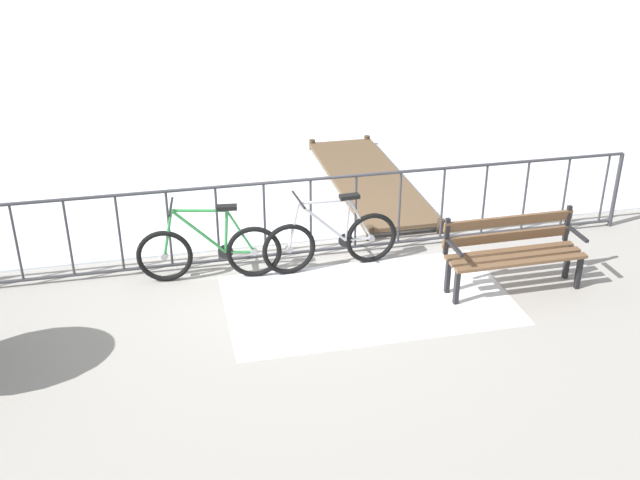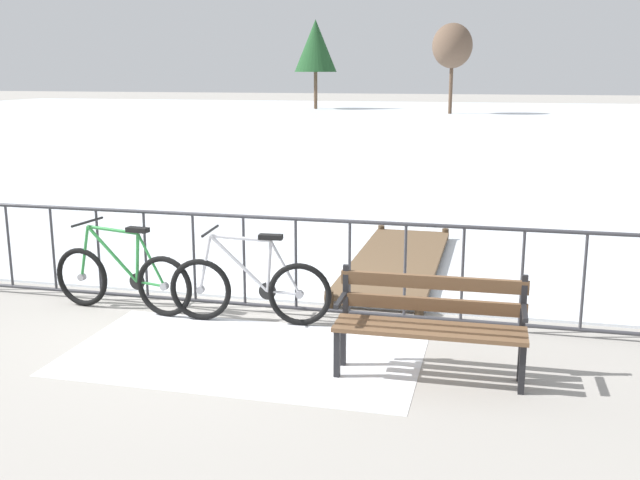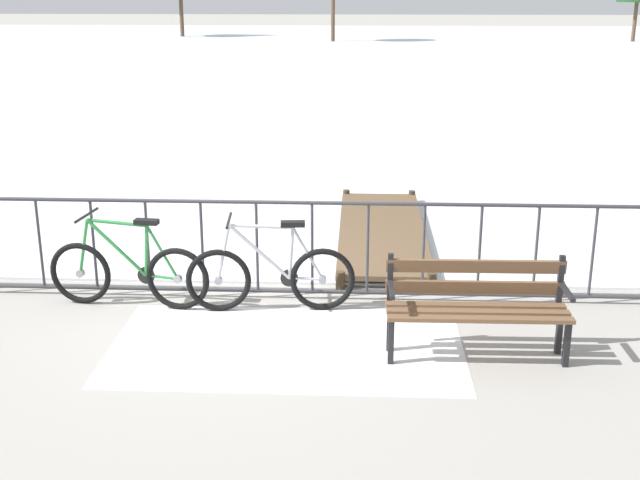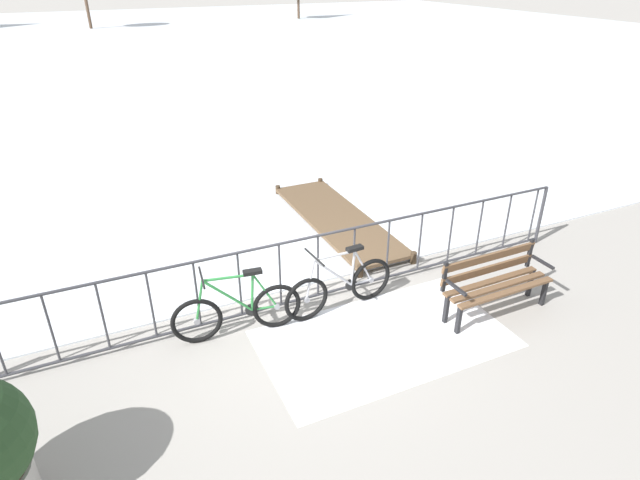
{
  "view_description": "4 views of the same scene",
  "coord_description": "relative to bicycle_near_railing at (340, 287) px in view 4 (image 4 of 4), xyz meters",
  "views": [
    {
      "loc": [
        -1.49,
        -8.41,
        4.43
      ],
      "look_at": [
        0.26,
        -0.66,
        0.55
      ],
      "focal_mm": 42.77,
      "sensor_mm": 36.0,
      "label": 1
    },
    {
      "loc": [
        2.9,
        -7.29,
        2.55
      ],
      "look_at": [
        1.15,
        -0.12,
        0.87
      ],
      "focal_mm": 41.68,
      "sensor_mm": 36.0,
      "label": 2
    },
    {
      "loc": [
        1.34,
        -7.99,
        3.2
      ],
      "look_at": [
        0.93,
        0.35,
        0.54
      ],
      "focal_mm": 45.57,
      "sensor_mm": 36.0,
      "label": 3
    },
    {
      "loc": [
        -2.39,
        -5.86,
        4.39
      ],
      "look_at": [
        0.31,
        -0.02,
        0.99
      ],
      "focal_mm": 29.64,
      "sensor_mm": 36.0,
      "label": 4
    }
  ],
  "objects": [
    {
      "name": "wooden_dock",
      "position": [
        1.18,
        2.46,
        -0.25
      ],
      "size": [
        1.1,
        3.73,
        0.2
      ],
      "color": "brown",
      "rests_on": "ground"
    },
    {
      "name": "bicycle_second",
      "position": [
        -1.46,
        0.04,
        0.0
      ],
      "size": [
        1.71,
        0.52,
        0.97
      ],
      "color": "black",
      "rests_on": "ground"
    },
    {
      "name": "snow_patch",
      "position": [
        0.23,
        -0.86,
        -0.36
      ],
      "size": [
        3.23,
        1.82,
        0.01
      ],
      "primitive_type": "cube",
      "color": "white",
      "rests_on": "ground"
    },
    {
      "name": "ground_plane",
      "position": [
        -0.47,
        0.34,
        -0.37
      ],
      "size": [
        160.0,
        160.0,
        0.0
      ],
      "primitive_type": "plane",
      "color": "#9E9991"
    },
    {
      "name": "frozen_pond",
      "position": [
        -0.47,
        28.74,
        -0.35
      ],
      "size": [
        80.0,
        56.0,
        0.03
      ],
      "primitive_type": "cube",
      "color": "silver",
      "rests_on": "ground"
    },
    {
      "name": "park_bench",
      "position": [
        1.93,
        -0.91,
        0.14
      ],
      "size": [
        1.61,
        0.5,
        0.89
      ],
      "color": "brown",
      "rests_on": "ground"
    },
    {
      "name": "railing_fence",
      "position": [
        -0.47,
        0.34,
        0.19
      ],
      "size": [
        9.06,
        0.06,
        1.07
      ],
      "color": "#38383D",
      "rests_on": "ground"
    },
    {
      "name": "bicycle_near_railing",
      "position": [
        0.0,
        0.0,
        0.0
      ],
      "size": [
        1.71,
        0.52,
        0.97
      ],
      "color": "black",
      "rests_on": "ground"
    }
  ]
}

